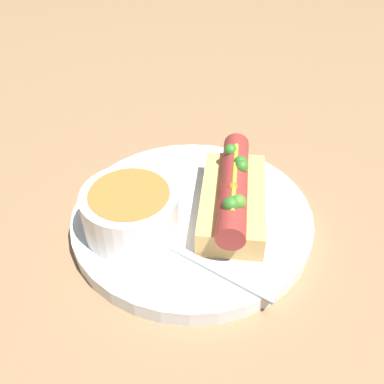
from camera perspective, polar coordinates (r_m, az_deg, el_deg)
ground_plane at (r=0.52m, az=0.00°, el=-4.08°), size 4.00×4.00×0.00m
dinner_plate at (r=0.51m, az=0.00°, el=-3.34°), size 0.27×0.27×0.02m
hot_dog at (r=0.49m, az=5.23°, el=-0.50°), size 0.16×0.11×0.06m
soup_bowl at (r=0.47m, az=-7.78°, el=-2.29°), size 0.10×0.10×0.05m
spoon at (r=0.47m, az=-2.61°, el=-6.76°), size 0.05×0.16×0.01m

